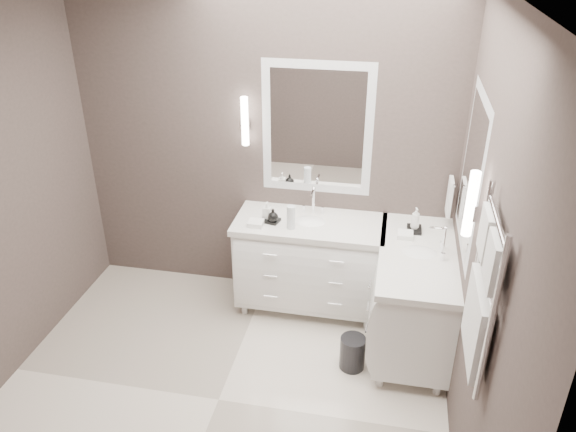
% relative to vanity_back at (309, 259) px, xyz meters
% --- Properties ---
extents(floor, '(3.20, 3.00, 0.01)m').
position_rel_vanity_back_xyz_m(floor, '(-0.45, -1.23, -0.49)').
color(floor, white).
rests_on(floor, ground).
extents(wall_back, '(3.20, 0.01, 2.70)m').
position_rel_vanity_back_xyz_m(wall_back, '(-0.45, 0.28, 0.86)').
color(wall_back, '#483C39').
rests_on(wall_back, floor).
extents(wall_right, '(0.01, 3.00, 2.70)m').
position_rel_vanity_back_xyz_m(wall_right, '(1.15, -1.23, 0.86)').
color(wall_right, '#483C39').
rests_on(wall_right, floor).
extents(vanity_back, '(1.24, 0.59, 0.97)m').
position_rel_vanity_back_xyz_m(vanity_back, '(0.00, 0.00, 0.00)').
color(vanity_back, white).
rests_on(vanity_back, floor).
extents(vanity_right, '(0.59, 1.24, 0.97)m').
position_rel_vanity_back_xyz_m(vanity_right, '(0.88, -0.33, 0.00)').
color(vanity_right, white).
rests_on(vanity_right, floor).
extents(mirror_back, '(0.90, 0.02, 1.10)m').
position_rel_vanity_back_xyz_m(mirror_back, '(-0.00, 0.26, 1.06)').
color(mirror_back, white).
rests_on(mirror_back, wall_back).
extents(mirror_right, '(0.02, 0.90, 1.10)m').
position_rel_vanity_back_xyz_m(mirror_right, '(1.14, -0.43, 1.06)').
color(mirror_right, white).
rests_on(mirror_right, wall_right).
extents(sconce_back, '(0.06, 0.06, 0.40)m').
position_rel_vanity_back_xyz_m(sconce_back, '(-0.58, 0.20, 1.11)').
color(sconce_back, white).
rests_on(sconce_back, wall_back).
extents(sconce_right, '(0.06, 0.06, 0.40)m').
position_rel_vanity_back_xyz_m(sconce_right, '(1.08, -1.01, 1.11)').
color(sconce_right, white).
rests_on(sconce_right, wall_right).
extents(towel_bar_corner, '(0.03, 0.22, 0.30)m').
position_rel_vanity_back_xyz_m(towel_bar_corner, '(1.09, 0.13, 0.63)').
color(towel_bar_corner, white).
rests_on(towel_bar_corner, wall_right).
extents(towel_ladder, '(0.06, 0.58, 0.90)m').
position_rel_vanity_back_xyz_m(towel_ladder, '(1.10, -1.63, 0.91)').
color(towel_ladder, white).
rests_on(towel_ladder, wall_right).
extents(waste_bin, '(0.23, 0.23, 0.27)m').
position_rel_vanity_back_xyz_m(waste_bin, '(0.45, -0.70, -0.35)').
color(waste_bin, black).
rests_on(waste_bin, floor).
extents(amenity_tray_back, '(0.17, 0.14, 0.02)m').
position_rel_vanity_back_xyz_m(amenity_tray_back, '(-0.32, -0.06, 0.38)').
color(amenity_tray_back, black).
rests_on(amenity_tray_back, vanity_back).
extents(amenity_tray_right, '(0.11, 0.15, 0.02)m').
position_rel_vanity_back_xyz_m(amenity_tray_right, '(0.84, 0.00, 0.38)').
color(amenity_tray_right, black).
rests_on(amenity_tray_right, vanity_right).
extents(water_bottle, '(0.08, 0.08, 0.19)m').
position_rel_vanity_back_xyz_m(water_bottle, '(-0.13, -0.14, 0.46)').
color(water_bottle, silver).
rests_on(water_bottle, vanity_back).
extents(soap_bottle_a, '(0.07, 0.07, 0.14)m').
position_rel_vanity_back_xyz_m(soap_bottle_a, '(-0.35, -0.04, 0.46)').
color(soap_bottle_a, white).
rests_on(soap_bottle_a, amenity_tray_back).
extents(soap_bottle_b, '(0.11, 0.11, 0.11)m').
position_rel_vanity_back_xyz_m(soap_bottle_b, '(-0.29, -0.09, 0.44)').
color(soap_bottle_b, black).
rests_on(soap_bottle_b, amenity_tray_back).
extents(soap_bottle_c, '(0.08, 0.09, 0.18)m').
position_rel_vanity_back_xyz_m(soap_bottle_c, '(0.84, 0.00, 0.48)').
color(soap_bottle_c, white).
rests_on(soap_bottle_c, amenity_tray_right).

